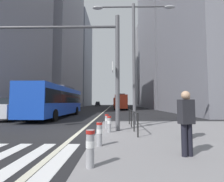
{
  "coord_description": "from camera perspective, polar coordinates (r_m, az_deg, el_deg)",
  "views": [
    {
      "loc": [
        1.87,
        -8.68,
        1.56
      ],
      "look_at": [
        1.29,
        23.43,
        3.79
      ],
      "focal_mm": 26.57,
      "sensor_mm": 36.0,
      "label": 1
    }
  ],
  "objects": [
    {
      "name": "traffic_signal_gantry",
      "position": [
        9.14,
        -13.56,
        12.65
      ],
      "size": [
        7.01,
        0.65,
        6.0
      ],
      "color": "#515156",
      "rests_on": "median_island"
    },
    {
      "name": "car_oncoming_mid",
      "position": [
        68.82,
        -4.9,
        -4.43
      ],
      "size": [
        2.2,
        4.65,
        1.94
      ],
      "color": "black",
      "rests_on": "ground"
    },
    {
      "name": "office_tower_right_far",
      "position": [
        76.22,
        12.57,
        7.29
      ],
      "size": [
        12.55,
        17.96,
        32.63
      ],
      "primitive_type": "cube",
      "color": "#9E9EA3",
      "rests_on": "ground"
    },
    {
      "name": "ground_plane",
      "position": [
        28.79,
        -2.71,
        -7.07
      ],
      "size": [
        160.0,
        160.0,
        0.0
      ],
      "primitive_type": "plane",
      "color": "black"
    },
    {
      "name": "street_lamp_post",
      "position": [
        11.38,
        7.5,
        15.18
      ],
      "size": [
        5.5,
        0.32,
        8.0
      ],
      "color": "#56565B",
      "rests_on": "median_island"
    },
    {
      "name": "sedan_white_oncoming",
      "position": [
        17.23,
        -31.13,
        -5.29
      ],
      "size": [
        2.13,
        4.34,
        1.94
      ],
      "color": "silver",
      "rests_on": "ground"
    },
    {
      "name": "pedestrian_waiting",
      "position": [
        7.21,
        24.51,
        -7.31
      ],
      "size": [
        0.27,
        0.4,
        1.7
      ],
      "color": "black",
      "rests_on": "median_island"
    },
    {
      "name": "city_bus_red_distant",
      "position": [
        59.71,
        1.85,
        -3.7
      ],
      "size": [
        2.86,
        11.01,
        3.4
      ],
      "color": "red",
      "rests_on": "ground"
    },
    {
      "name": "city_bus_blue_oncoming",
      "position": [
        18.46,
        -18.44,
        -2.9
      ],
      "size": [
        2.75,
        11.79,
        3.4
      ],
      "color": "blue",
      "rests_on": "ground"
    },
    {
      "name": "pedestrian_walking",
      "position": [
        4.89,
        24.19,
        -8.92
      ],
      "size": [
        0.43,
        0.33,
        1.72
      ],
      "color": "black",
      "rests_on": "median_island"
    },
    {
      "name": "office_tower_right_near",
      "position": [
        32.23,
        31.9,
        23.95
      ],
      "size": [
        13.07,
        17.99,
        32.68
      ],
      "primitive_type": "cube",
      "color": "gray",
      "rests_on": "ground"
    },
    {
      "name": "bollard_left",
      "position": [
        5.58,
        -4.37,
        -14.08
      ],
      "size": [
        0.2,
        0.2,
        0.76
      ],
      "color": "#99999E",
      "rests_on": "median_island"
    },
    {
      "name": "office_tower_right_mid",
      "position": [
        55.57,
        17.88,
        20.27
      ],
      "size": [
        12.72,
        25.8,
        48.39
      ],
      "primitive_type": "cube",
      "color": "gray",
      "rests_on": "ground"
    },
    {
      "name": "office_tower_left_mid",
      "position": [
        57.58,
        -18.28,
        19.96
      ],
      "size": [
        11.38,
        25.14,
        49.45
      ],
      "primitive_type": "cube",
      "color": "gray",
      "rests_on": "ground"
    },
    {
      "name": "median_island",
      "position": [
        8.62,
        26.68,
        -13.45
      ],
      "size": [
        9.0,
        10.0,
        0.15
      ],
      "primitive_type": "cube",
      "color": "gray",
      "rests_on": "ground"
    },
    {
      "name": "bollard_back",
      "position": [
        9.1,
        -1.83,
        -10.13
      ],
      "size": [
        0.2,
        0.2,
        0.77
      ],
      "color": "#99999E",
      "rests_on": "median_island"
    },
    {
      "name": "office_tower_left_far",
      "position": [
        82.53,
        -11.67,
        9.7
      ],
      "size": [
        10.55,
        22.86,
        41.9
      ],
      "primitive_type": "cube",
      "color": "slate",
      "rests_on": "ground"
    },
    {
      "name": "pedestrian_railing",
      "position": [
        8.93,
        7.07,
        -8.36
      ],
      "size": [
        0.06,
        4.11,
        0.98
      ],
      "color": "black",
      "rests_on": "median_island"
    },
    {
      "name": "bollard_right",
      "position": [
        7.99,
        -0.96,
        -11.03
      ],
      "size": [
        0.2,
        0.2,
        0.76
      ],
      "color": "#99999E",
      "rests_on": "median_island"
    },
    {
      "name": "crosswalk_stripes",
      "position": [
        5.71,
        -31.13,
        -19.19
      ],
      "size": [
        8.55,
        3.2,
        0.01
      ],
      "color": "silver",
      "rests_on": "ground"
    },
    {
      "name": "bollard_front",
      "position": [
        3.84,
        -7.51,
        -18.38
      ],
      "size": [
        0.2,
        0.2,
        0.8
      ],
      "color": "#99999E",
      "rests_on": "median_island"
    },
    {
      "name": "city_bus_red_receding",
      "position": [
        37.92,
        2.91,
        -3.54
      ],
      "size": [
        2.74,
        11.77,
        3.4
      ],
      "color": "red",
      "rests_on": "ground"
    },
    {
      "name": "lane_centre_line",
      "position": [
        38.76,
        -1.74,
        -6.26
      ],
      "size": [
        0.2,
        80.0,
        0.01
      ],
      "primitive_type": "cube",
      "color": "beige",
      "rests_on": "ground"
    },
    {
      "name": "car_receding_near",
      "position": [
        47.09,
        4.08,
        -4.65
      ],
      "size": [
        2.12,
        4.13,
        1.94
      ],
      "color": "silver",
      "rests_on": "ground"
    }
  ]
}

